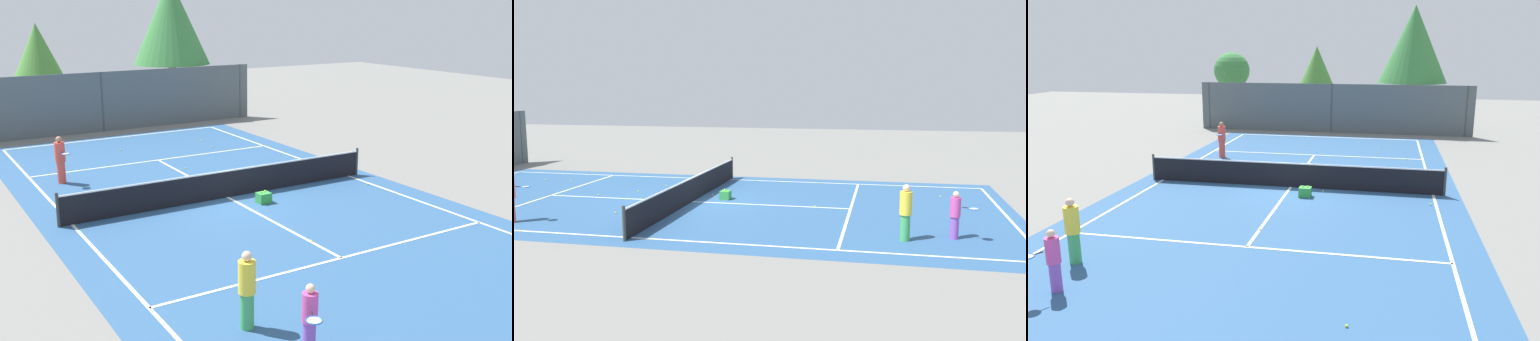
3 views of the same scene
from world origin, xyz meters
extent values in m
plane|color=slate|center=(0.00, 0.00, 0.00)|extent=(80.00, 80.00, 0.00)
cube|color=#2D5684|center=(0.00, 0.00, 0.00)|extent=(13.00, 25.00, 0.00)
cube|color=white|center=(-5.50, 0.00, 0.01)|extent=(0.10, 24.00, 0.01)
cube|color=white|center=(5.50, 0.00, 0.01)|extent=(0.10, 24.00, 0.01)
cube|color=white|center=(0.00, 12.00, 0.01)|extent=(11.00, 0.10, 0.01)
cube|color=white|center=(0.00, -6.40, 0.01)|extent=(11.00, 0.10, 0.01)
cube|color=white|center=(0.00, 6.40, 0.01)|extent=(11.00, 0.10, 0.01)
cube|color=white|center=(0.00, 0.00, 0.01)|extent=(0.10, 12.80, 0.01)
cylinder|color=#333833|center=(-5.90, 0.00, 0.55)|extent=(0.10, 0.10, 1.10)
cylinder|color=#333833|center=(5.90, 0.00, 0.55)|extent=(0.10, 0.10, 1.10)
cube|color=black|center=(0.00, 0.00, 0.47)|extent=(11.80, 0.03, 0.95)
cube|color=white|center=(0.00, 0.00, 0.97)|extent=(11.80, 0.04, 0.05)
cube|color=#515B60|center=(0.00, 14.00, 1.60)|extent=(18.00, 0.06, 3.20)
cylinder|color=#3F4447|center=(0.00, 14.00, 1.60)|extent=(0.12, 0.12, 3.20)
cylinder|color=#3F4447|center=(8.50, 14.00, 1.60)|extent=(0.12, 0.12, 3.20)
cylinder|color=brown|center=(5.16, 16.37, 1.60)|extent=(0.45, 0.45, 3.20)
cone|color=#3D8442|center=(5.16, 16.37, 5.73)|extent=(4.56, 4.56, 5.06)
cylinder|color=brown|center=(-1.88, 19.97, 1.28)|extent=(0.39, 0.39, 2.55)
cone|color=#4C8E3D|center=(-1.88, 19.97, 4.10)|extent=(2.78, 2.78, 3.09)
cylinder|color=#E54C3F|center=(-4.55, 4.93, 0.43)|extent=(0.31, 0.31, 0.85)
cylinder|color=#E54C3F|center=(-4.55, 4.93, 1.22)|extent=(0.39, 0.39, 0.74)
sphere|color=#A37556|center=(-4.55, 4.93, 1.71)|extent=(0.23, 0.23, 0.23)
cylinder|color=black|center=(-4.50, 4.59, 1.26)|extent=(0.06, 0.20, 0.03)
torus|color=blue|center=(-4.47, 4.34, 1.26)|extent=(0.37, 0.37, 0.03)
cylinder|color=silver|center=(-4.47, 4.34, 1.26)|extent=(0.31, 0.31, 0.00)
cylinder|color=purple|center=(-3.53, -9.79, 0.35)|extent=(0.25, 0.25, 0.69)
cylinder|color=#D14799|center=(-3.53, -9.79, 1.00)|extent=(0.32, 0.32, 0.61)
sphere|color=beige|center=(-3.53, -9.79, 1.39)|extent=(0.19, 0.19, 0.19)
cylinder|color=black|center=(-3.68, -10.06, 1.03)|extent=(0.12, 0.19, 0.03)
torus|color=blue|center=(-3.79, -10.28, 1.03)|extent=(0.45, 0.45, 0.03)
cylinder|color=silver|center=(-3.79, -10.28, 1.03)|extent=(0.37, 0.37, 0.00)
cylinder|color=#3FA559|center=(-4.06, -8.30, 0.41)|extent=(0.30, 0.30, 0.81)
cylinder|color=yellow|center=(-4.06, -8.30, 1.17)|extent=(0.37, 0.37, 0.71)
sphere|color=beige|center=(-4.06, -8.30, 1.63)|extent=(0.22, 0.22, 0.22)
cube|color=green|center=(0.78, -1.18, 0.18)|extent=(0.45, 0.39, 0.36)
sphere|color=#CCE533|center=(0.69, -1.18, 0.39)|extent=(0.07, 0.07, 0.07)
sphere|color=#CCE533|center=(0.87, -1.12, 0.39)|extent=(0.07, 0.07, 0.07)
sphere|color=#CCE533|center=(3.42, 8.97, 0.03)|extent=(0.07, 0.07, 0.07)
sphere|color=#CCE533|center=(0.01, -5.03, 0.03)|extent=(0.07, 0.07, 0.07)
sphere|color=#CCE533|center=(0.37, 4.37, 0.03)|extent=(0.07, 0.07, 0.07)
sphere|color=#CCE533|center=(5.32, -1.35, 0.03)|extent=(0.07, 0.07, 0.07)
sphere|color=#CCE533|center=(4.69, 6.16, 0.03)|extent=(0.07, 0.07, 0.07)
sphere|color=#CCE533|center=(-2.59, 2.03, 0.03)|extent=(0.07, 0.07, 0.07)
sphere|color=#CCE533|center=(1.49, 3.05, 0.03)|extent=(0.07, 0.07, 0.07)
sphere|color=#CCE533|center=(-0.78, 9.04, 0.03)|extent=(0.07, 0.07, 0.07)
sphere|color=#CCE533|center=(3.23, 7.47, 0.03)|extent=(0.07, 0.07, 0.07)
sphere|color=#CCE533|center=(1.35, -0.43, 0.03)|extent=(0.07, 0.07, 0.07)
sphere|color=#CCE533|center=(4.22, 1.66, 0.03)|extent=(0.07, 0.07, 0.07)
sphere|color=#CCE533|center=(3.06, 2.40, 0.03)|extent=(0.07, 0.07, 0.07)
camera|label=1|loc=(-9.97, -18.45, 6.58)|focal=43.36mm
camera|label=2|loc=(-20.72, -7.67, 4.63)|focal=38.51mm
camera|label=3|loc=(3.67, -18.92, 5.36)|focal=34.99mm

